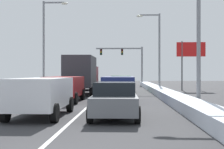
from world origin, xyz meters
name	(u,v)px	position (x,y,z in m)	size (l,w,h in m)	color
ground_plane	(98,98)	(0.00, 17.80, 0.00)	(120.00, 120.00, 0.00)	#333335
lane_stripe_between_right_lane_and_center_lane	(102,94)	(0.00, 22.25, 0.00)	(0.14, 48.96, 0.01)	silver
snow_bank_right_shoulder	(160,91)	(5.30, 22.25, 0.28)	(1.28, 48.96, 0.56)	silver
snow_bank_left_shoulder	(44,90)	(-5.30, 22.25, 0.39)	(1.69, 48.96, 0.79)	silver
sedan_gray_right_lane_nearest	(115,100)	(1.66, 6.71, 0.76)	(2.00, 4.50, 1.51)	slate
suv_navy_right_lane_second	(118,87)	(1.68, 13.86, 1.02)	(2.16, 4.90, 1.67)	navy
sedan_silver_right_lane_third	(121,87)	(1.78, 19.71, 0.76)	(2.00, 4.50, 1.51)	#B7BABF
suv_green_right_lane_fourth	(121,82)	(1.75, 26.12, 1.02)	(2.16, 4.90, 1.67)	#1E5633
suv_white_center_lane_nearest	(41,93)	(-1.54, 6.97, 1.02)	(2.16, 4.90, 1.67)	silver
suv_red_center_lane_second	(65,87)	(-1.87, 14.13, 1.02)	(2.16, 4.90, 1.67)	maroon
box_truck_center_lane_third	(82,73)	(-1.74, 21.53, 1.90)	(2.53, 7.20, 3.36)	maroon
sedan_black_center_lane_fourth	(90,83)	(-1.89, 29.83, 0.76)	(2.00, 4.50, 1.51)	black
traffic_light_gantry	(127,57)	(2.57, 44.49, 4.50)	(7.54, 0.47, 6.20)	slate
street_lamp_right_near	(192,22)	(5.80, 11.13, 4.72)	(2.66, 0.36, 7.86)	gray
street_lamp_right_mid	(156,45)	(5.62, 28.93, 5.11)	(2.66, 0.36, 8.58)	gray
street_lamp_left_mid	(47,38)	(-6.04, 26.20, 5.56)	(2.66, 0.36, 9.45)	gray
roadside_sign_right	(191,55)	(9.51, 29.16, 4.02)	(3.20, 0.16, 5.50)	#59595B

